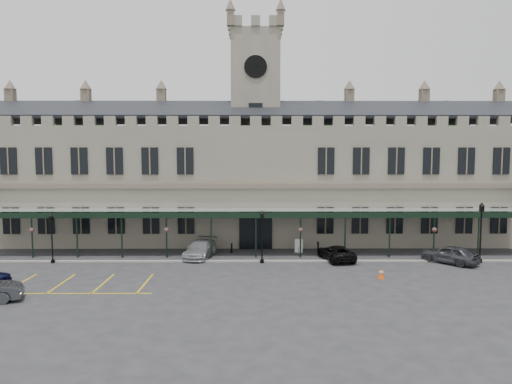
{
  "coord_description": "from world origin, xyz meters",
  "views": [
    {
      "loc": [
        -0.23,
        -33.12,
        9.25
      ],
      "look_at": [
        0.0,
        6.0,
        6.0
      ],
      "focal_mm": 32.0,
      "sensor_mm": 36.0,
      "label": 1
    }
  ],
  "objects_px": {
    "lamp_post_right": "(481,227)",
    "car_right_a": "(450,254)",
    "traffic_cone": "(381,274)",
    "station_building": "(255,180)",
    "car_taxi": "(200,249)",
    "lamp_post_left": "(52,233)",
    "lamp_post_mid": "(262,232)",
    "car_van": "(336,253)",
    "clock_tower": "(255,118)",
    "sign_board": "(299,246)"
  },
  "relations": [
    {
      "from": "station_building",
      "to": "car_van",
      "type": "height_order",
      "value": "station_building"
    },
    {
      "from": "station_building",
      "to": "lamp_post_left",
      "type": "bearing_deg",
      "value": -148.36
    },
    {
      "from": "traffic_cone",
      "to": "car_taxi",
      "type": "xyz_separation_m",
      "value": [
        -14.31,
        7.17,
        0.38
      ]
    },
    {
      "from": "traffic_cone",
      "to": "car_van",
      "type": "distance_m",
      "value": 6.36
    },
    {
      "from": "clock_tower",
      "to": "sign_board",
      "type": "distance_m",
      "value": 14.79
    },
    {
      "from": "lamp_post_right",
      "to": "car_right_a",
      "type": "relative_size",
      "value": 1.12
    },
    {
      "from": "sign_board",
      "to": "station_building",
      "type": "bearing_deg",
      "value": 134.71
    },
    {
      "from": "lamp_post_left",
      "to": "car_right_a",
      "type": "distance_m",
      "value": 33.83
    },
    {
      "from": "station_building",
      "to": "clock_tower",
      "type": "bearing_deg",
      "value": 90.0
    },
    {
      "from": "car_taxi",
      "to": "car_right_a",
      "type": "distance_m",
      "value": 21.57
    },
    {
      "from": "lamp_post_right",
      "to": "car_van",
      "type": "bearing_deg",
      "value": 175.24
    },
    {
      "from": "clock_tower",
      "to": "lamp_post_left",
      "type": "relative_size",
      "value": 5.77
    },
    {
      "from": "lamp_post_mid",
      "to": "car_van",
      "type": "relative_size",
      "value": 0.97
    },
    {
      "from": "lamp_post_left",
      "to": "sign_board",
      "type": "distance_m",
      "value": 21.85
    },
    {
      "from": "clock_tower",
      "to": "car_right_a",
      "type": "height_order",
      "value": "clock_tower"
    },
    {
      "from": "lamp_post_mid",
      "to": "car_van",
      "type": "height_order",
      "value": "lamp_post_mid"
    },
    {
      "from": "lamp_post_right",
      "to": "car_right_a",
      "type": "distance_m",
      "value": 3.55
    },
    {
      "from": "station_building",
      "to": "lamp_post_right",
      "type": "xyz_separation_m",
      "value": [
        19.12,
        -10.82,
        -3.38
      ]
    },
    {
      "from": "sign_board",
      "to": "car_right_a",
      "type": "bearing_deg",
      "value": -5.6
    },
    {
      "from": "lamp_post_mid",
      "to": "sign_board",
      "type": "height_order",
      "value": "lamp_post_mid"
    },
    {
      "from": "clock_tower",
      "to": "lamp_post_mid",
      "type": "relative_size",
      "value": 5.48
    },
    {
      "from": "traffic_cone",
      "to": "car_van",
      "type": "bearing_deg",
      "value": 111.31
    },
    {
      "from": "station_building",
      "to": "sign_board",
      "type": "bearing_deg",
      "value": -58.96
    },
    {
      "from": "clock_tower",
      "to": "traffic_cone",
      "type": "xyz_separation_m",
      "value": [
        9.31,
        -15.81,
        -12.74
      ]
    },
    {
      "from": "lamp_post_left",
      "to": "lamp_post_right",
      "type": "distance_m",
      "value": 36.48
    },
    {
      "from": "clock_tower",
      "to": "lamp_post_mid",
      "type": "distance_m",
      "value": 15.09
    },
    {
      "from": "car_taxi",
      "to": "car_van",
      "type": "distance_m",
      "value": 12.07
    },
    {
      "from": "lamp_post_right",
      "to": "car_right_a",
      "type": "height_order",
      "value": "lamp_post_right"
    },
    {
      "from": "lamp_post_right",
      "to": "traffic_cone",
      "type": "bearing_deg",
      "value": -153.45
    },
    {
      "from": "car_taxi",
      "to": "lamp_post_mid",
      "type": "bearing_deg",
      "value": -12.49
    },
    {
      "from": "traffic_cone",
      "to": "car_right_a",
      "type": "relative_size",
      "value": 0.16
    },
    {
      "from": "station_building",
      "to": "clock_tower",
      "type": "relative_size",
      "value": 2.42
    },
    {
      "from": "car_van",
      "to": "car_right_a",
      "type": "height_order",
      "value": "car_right_a"
    },
    {
      "from": "station_building",
      "to": "traffic_cone",
      "type": "xyz_separation_m",
      "value": [
        9.31,
        -15.72,
        -6.1
      ]
    },
    {
      "from": "lamp_post_left",
      "to": "traffic_cone",
      "type": "height_order",
      "value": "lamp_post_left"
    },
    {
      "from": "lamp_post_left",
      "to": "lamp_post_mid",
      "type": "relative_size",
      "value": 0.95
    },
    {
      "from": "lamp_post_left",
      "to": "lamp_post_right",
      "type": "relative_size",
      "value": 0.83
    },
    {
      "from": "station_building",
      "to": "car_taxi",
      "type": "bearing_deg",
      "value": -120.3
    },
    {
      "from": "lamp_post_mid",
      "to": "car_taxi",
      "type": "xyz_separation_m",
      "value": [
        -5.5,
        2.26,
        -1.93
      ]
    },
    {
      "from": "clock_tower",
      "to": "car_right_a",
      "type": "relative_size",
      "value": 5.35
    },
    {
      "from": "traffic_cone",
      "to": "car_right_a",
      "type": "distance_m",
      "value": 8.52
    },
    {
      "from": "lamp_post_mid",
      "to": "car_van",
      "type": "bearing_deg",
      "value": 8.82
    },
    {
      "from": "lamp_post_left",
      "to": "sign_board",
      "type": "xyz_separation_m",
      "value": [
        21.4,
        3.97,
        -1.93
      ]
    },
    {
      "from": "clock_tower",
      "to": "car_van",
      "type": "relative_size",
      "value": 5.3
    },
    {
      "from": "lamp_post_mid",
      "to": "sign_board",
      "type": "relative_size",
      "value": 3.55
    },
    {
      "from": "clock_tower",
      "to": "car_van",
      "type": "height_order",
      "value": "clock_tower"
    },
    {
      "from": "car_van",
      "to": "car_taxi",
      "type": "bearing_deg",
      "value": -18.0
    },
    {
      "from": "car_taxi",
      "to": "sign_board",
      "type": "bearing_deg",
      "value": 21.27
    },
    {
      "from": "lamp_post_left",
      "to": "lamp_post_right",
      "type": "bearing_deg",
      "value": -0.2
    },
    {
      "from": "car_taxi",
      "to": "car_right_a",
      "type": "relative_size",
      "value": 1.12
    }
  ]
}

